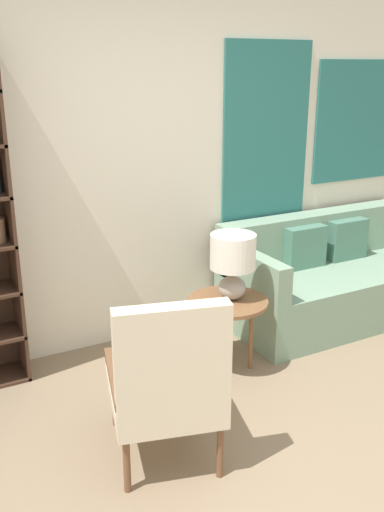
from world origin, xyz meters
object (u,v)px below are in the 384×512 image
Objects in this scene: armchair at (168,380)px; table_lamp at (233,259)px; side_table at (228,307)px; couch at (333,279)px.

armchair reaches higher than table_lamp.
side_table is 0.33m from table_lamp.
couch is 1.34m from table_lamp.
couch is 4.13× the size of table_lamp.
table_lamp is at bearing 41.15° from armchair.
couch is 1.30m from side_table.
armchair is 2.31m from couch.
armchair is at bearing -137.86° from side_table.
armchair is 0.52× the size of couch.
table_lamp is at bearing 12.43° from side_table.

